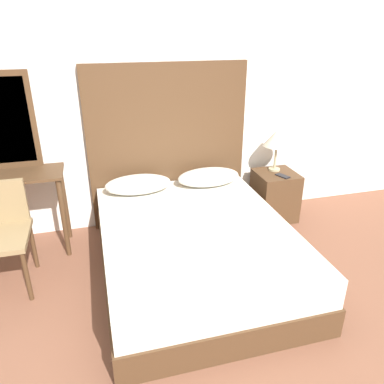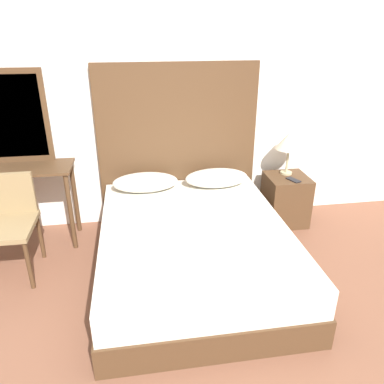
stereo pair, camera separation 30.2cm
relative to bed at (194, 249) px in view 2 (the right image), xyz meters
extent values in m
cube|color=white|center=(0.01, 1.08, 1.12)|extent=(10.00, 0.06, 2.70)
cube|color=#4C331E|center=(0.00, 0.00, -0.11)|extent=(1.52, 1.95, 0.23)
cube|color=silver|center=(0.00, 0.00, 0.12)|extent=(1.49, 1.91, 0.23)
cube|color=#4C331E|center=(0.00, 1.00, 0.59)|extent=(1.59, 0.05, 1.64)
ellipsoid|color=silver|center=(-0.35, 0.76, 0.32)|extent=(0.63, 0.33, 0.17)
ellipsoid|color=silver|center=(0.35, 0.76, 0.32)|extent=(0.63, 0.33, 0.17)
cube|color=#B7B7BC|center=(-0.25, -0.13, 0.24)|extent=(0.13, 0.17, 0.01)
cube|color=#4C331E|center=(1.10, 0.74, 0.03)|extent=(0.42, 0.42, 0.52)
cylinder|color=tan|center=(1.11, 0.82, 0.30)|extent=(0.12, 0.12, 0.02)
cylinder|color=tan|center=(1.11, 0.82, 0.44)|extent=(0.02, 0.02, 0.25)
cone|color=beige|center=(1.11, 0.82, 0.66)|extent=(0.28, 0.28, 0.18)
cube|color=black|center=(1.11, 0.64, 0.30)|extent=(0.12, 0.17, 0.01)
cube|color=#4C331E|center=(-1.49, 0.73, 0.54)|extent=(0.94, 0.41, 0.02)
cylinder|color=#4C331E|center=(-1.05, 0.56, 0.15)|extent=(0.04, 0.04, 0.75)
cylinder|color=#4C331E|center=(-1.05, 0.89, 0.15)|extent=(0.04, 0.04, 0.75)
cube|color=#4C331E|center=(-1.49, 0.91, 0.97)|extent=(0.60, 0.03, 0.84)
cube|color=#B2BCC6|center=(-1.49, 0.90, 0.97)|extent=(0.51, 0.01, 0.74)
cube|color=olive|center=(-1.53, 0.22, 0.22)|extent=(0.48, 0.50, 0.04)
cube|color=olive|center=(-1.53, 0.45, 0.42)|extent=(0.46, 0.04, 0.36)
cylinder|color=#4C331E|center=(-1.32, -0.01, -0.01)|extent=(0.04, 0.04, 0.43)
cylinder|color=#4C331E|center=(-1.32, 0.44, -0.01)|extent=(0.04, 0.04, 0.43)
camera|label=1|loc=(-0.73, -2.56, 1.73)|focal=35.00mm
camera|label=2|loc=(-0.43, -2.62, 1.73)|focal=35.00mm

